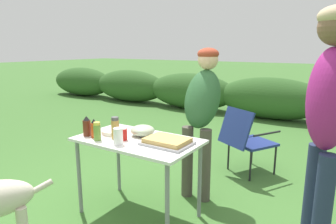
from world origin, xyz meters
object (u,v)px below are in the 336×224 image
(folding_table, at_px, (138,147))
(standing_person_in_navy_coat, at_px, (202,107))
(plate_stack, at_px, (114,132))
(bbq_sauce_bottle, at_px, (87,126))
(camp_chair_green_behind_table, at_px, (246,137))
(hot_sauce_bottle, at_px, (94,129))
(mixing_bowl, at_px, (143,130))
(standing_person_in_dark_puffer, at_px, (328,111))
(paper_cup_stack, at_px, (118,136))
(relish_jar, at_px, (97,132))
(spice_jar, at_px, (115,128))
(food_tray, at_px, (167,141))
(ketchup_bottle, at_px, (123,133))

(folding_table, distance_m, standing_person_in_navy_coat, 0.80)
(plate_stack, xyz_separation_m, bbq_sauce_bottle, (-0.16, -0.19, 0.07))
(camp_chair_green_behind_table, bearing_deg, hot_sauce_bottle, -89.07)
(hot_sauce_bottle, height_order, standing_person_in_navy_coat, standing_person_in_navy_coat)
(folding_table, distance_m, hot_sauce_bottle, 0.43)
(mixing_bowl, relative_size, standing_person_in_dark_puffer, 0.12)
(paper_cup_stack, xyz_separation_m, hot_sauce_bottle, (-0.32, 0.03, 0.01))
(relish_jar, bearing_deg, spice_jar, 50.28)
(plate_stack, bearing_deg, relish_jar, -84.32)
(camp_chair_green_behind_table, bearing_deg, mixing_bowl, -82.76)
(bbq_sauce_bottle, bearing_deg, folding_table, 20.70)
(plate_stack, distance_m, camp_chair_green_behind_table, 1.67)
(camp_chair_green_behind_table, bearing_deg, paper_cup_stack, -79.28)
(mixing_bowl, height_order, camp_chair_green_behind_table, mixing_bowl)
(food_tray, distance_m, mixing_bowl, 0.34)
(mixing_bowl, bearing_deg, camp_chair_green_behind_table, 67.89)
(folding_table, bearing_deg, plate_stack, 177.02)
(food_tray, bearing_deg, paper_cup_stack, -147.00)
(plate_stack, distance_m, mixing_bowl, 0.29)
(paper_cup_stack, distance_m, hot_sauce_bottle, 0.32)
(plate_stack, height_order, standing_person_in_navy_coat, standing_person_in_navy_coat)
(food_tray, bearing_deg, standing_person_in_navy_coat, 91.10)
(mixing_bowl, xyz_separation_m, ketchup_bottle, (-0.06, -0.20, 0.01))
(paper_cup_stack, bearing_deg, relish_jar, -176.59)
(food_tray, relative_size, standing_person_in_dark_puffer, 0.22)
(food_tray, distance_m, ketchup_bottle, 0.41)
(food_tray, distance_m, spice_jar, 0.49)
(paper_cup_stack, bearing_deg, food_tray, 33.00)
(bbq_sauce_bottle, xyz_separation_m, spice_jar, (0.29, 0.07, 0.01))
(plate_stack, relative_size, mixing_bowl, 1.06)
(ketchup_bottle, xyz_separation_m, camp_chair_green_behind_table, (0.61, 1.54, -0.33))
(folding_table, xyz_separation_m, food_tray, (0.30, 0.02, 0.10))
(folding_table, bearing_deg, mixing_bowl, 103.54)
(spice_jar, distance_m, standing_person_in_navy_coat, 0.92)
(food_tray, bearing_deg, relish_jar, -157.61)
(bbq_sauce_bottle, height_order, camp_chair_green_behind_table, bbq_sauce_bottle)
(plate_stack, bearing_deg, camp_chair_green_behind_table, 60.36)
(hot_sauce_bottle, relative_size, spice_jar, 0.88)
(folding_table, xyz_separation_m, ketchup_bottle, (-0.09, -0.09, 0.14))
(bbq_sauce_bottle, bearing_deg, camp_chair_green_behind_table, 58.95)
(bbq_sauce_bottle, bearing_deg, standing_person_in_navy_coat, 48.72)
(standing_person_in_dark_puffer, bearing_deg, food_tray, -105.32)
(paper_cup_stack, xyz_separation_m, standing_person_in_navy_coat, (0.33, 0.89, 0.14))
(paper_cup_stack, bearing_deg, standing_person_in_dark_puffer, 15.71)
(paper_cup_stack, bearing_deg, mixing_bowl, 87.46)
(folding_table, bearing_deg, spice_jar, -149.56)
(food_tray, relative_size, hot_sauce_bottle, 2.28)
(food_tray, xyz_separation_m, camp_chair_green_behind_table, (0.21, 1.43, -0.30))
(plate_stack, height_order, hot_sauce_bottle, hot_sauce_bottle)
(food_tray, xyz_separation_m, spice_jar, (-0.48, -0.12, 0.07))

